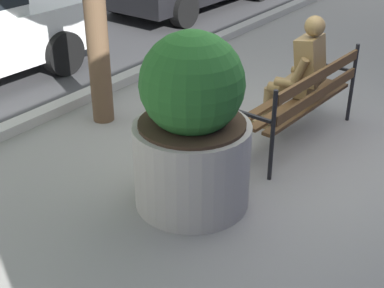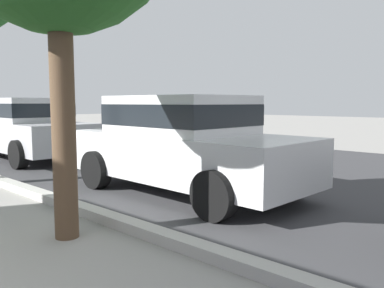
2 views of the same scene
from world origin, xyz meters
TOP-DOWN VIEW (x-y plane):
  - ground_plane at (0.00, 0.00)m, footprint 80.00×80.00m
  - curb_stone at (0.00, 2.90)m, footprint 60.00×0.20m
  - park_bench at (0.29, 0.11)m, footprint 1.82×0.62m
  - bronze_statue_seated at (0.52, 0.32)m, footprint 0.62×0.78m
  - concrete_planter at (-1.36, 0.39)m, footprint 1.04×1.04m

SIDE VIEW (x-z plane):
  - ground_plane at x=0.00m, z-range 0.00..0.00m
  - curb_stone at x=0.00m, z-range 0.00..0.12m
  - park_bench at x=0.29m, z-range 0.07..1.02m
  - bronze_statue_seated at x=0.52m, z-range -0.02..1.35m
  - concrete_planter at x=-1.36m, z-range -0.06..1.55m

